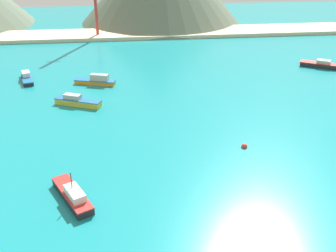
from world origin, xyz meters
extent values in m
cube|color=teal|center=(0.00, 30.00, -0.25)|extent=(260.00, 280.00, 0.50)
cube|color=gold|center=(-22.35, 42.08, 0.60)|extent=(10.24, 6.17, 1.20)
cube|color=#1E669E|center=(-22.35, 42.08, 1.30)|extent=(10.44, 6.29, 0.20)
cube|color=#B2ADA3|center=(-23.52, 42.60, 1.88)|extent=(4.06, 3.01, 0.96)
cube|color=#232328|center=(41.53, 61.42, 0.54)|extent=(9.58, 7.35, 1.07)
cube|color=red|center=(41.53, 61.42, 1.17)|extent=(9.77, 7.49, 0.20)
cube|color=#B2ADA3|center=(42.54, 60.80, 1.72)|extent=(4.13, 3.64, 0.89)
cube|color=#232328|center=(-20.40, 8.06, 0.52)|extent=(6.55, 9.84, 1.03)
cube|color=red|center=(-20.40, 8.06, 1.13)|extent=(6.68, 10.04, 0.20)
cube|color=silver|center=(-19.85, 6.97, 1.77)|extent=(3.45, 4.48, 1.07)
cylinder|color=#4C3823|center=(-20.22, 7.70, 3.45)|extent=(0.14, 0.14, 2.29)
cube|color=orange|center=(-19.34, 54.96, 0.45)|extent=(10.11, 4.88, 0.90)
cube|color=#1E669E|center=(-19.34, 54.96, 1.00)|extent=(10.31, 4.98, 0.20)
cube|color=#B2ADA3|center=(-18.15, 54.59, 1.85)|extent=(4.64, 2.76, 1.51)
cube|color=#232328|center=(-36.42, 59.28, 0.41)|extent=(4.67, 9.04, 0.83)
cube|color=#1E669E|center=(-36.42, 59.28, 0.93)|extent=(4.76, 9.22, 0.20)
cube|color=silver|center=(-36.71, 60.33, 1.59)|extent=(2.57, 3.45, 1.12)
sphere|color=red|center=(7.99, 19.69, 0.18)|extent=(1.03, 1.03, 1.03)
cube|color=beige|center=(0.00, 104.67, 0.60)|extent=(247.00, 15.30, 1.20)
camera|label=1|loc=(-12.46, -38.84, 34.08)|focal=42.45mm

